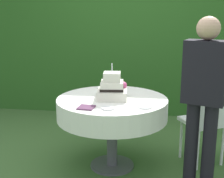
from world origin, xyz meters
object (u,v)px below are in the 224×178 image
(wedding_cake, at_px, (112,89))
(standing_person, at_px, (204,94))
(serving_plate_near, at_px, (108,108))
(serving_plate_far, at_px, (145,107))
(garden_chair, at_px, (208,118))
(cake_table, at_px, (112,109))
(napkin_stack, at_px, (86,107))
(serving_plate_left, at_px, (103,88))

(wedding_cake, distance_m, standing_person, 0.93)
(wedding_cake, height_order, standing_person, standing_person)
(serving_plate_near, relative_size, standing_person, 0.08)
(serving_plate_far, xyz_separation_m, garden_chair, (0.66, 0.46, -0.23))
(wedding_cake, relative_size, serving_plate_far, 2.79)
(serving_plate_far, distance_m, standing_person, 0.54)
(serving_plate_near, bearing_deg, wedding_cake, 91.66)
(wedding_cake, bearing_deg, cake_table, 119.44)
(cake_table, bearing_deg, napkin_stack, -117.56)
(serving_plate_left, height_order, napkin_stack, same)
(cake_table, bearing_deg, serving_plate_far, -38.66)
(wedding_cake, height_order, serving_plate_left, wedding_cake)
(cake_table, distance_m, serving_plate_near, 0.38)
(napkin_stack, distance_m, standing_person, 1.06)
(serving_plate_left, bearing_deg, cake_table, -68.67)
(wedding_cake, height_order, napkin_stack, wedding_cake)
(napkin_stack, bearing_deg, serving_plate_left, 87.74)
(garden_chair, bearing_deg, serving_plate_left, 168.58)
(cake_table, height_order, wedding_cake, wedding_cake)
(serving_plate_far, xyz_separation_m, napkin_stack, (-0.54, -0.09, 0.00))
(serving_plate_far, distance_m, serving_plate_left, 0.86)
(serving_plate_near, height_order, serving_plate_far, same)
(garden_chair, bearing_deg, standing_person, -105.16)
(wedding_cake, xyz_separation_m, garden_chair, (1.00, 0.18, -0.33))
(napkin_stack, xyz_separation_m, standing_person, (1.05, 0.02, 0.16))
(napkin_stack, relative_size, standing_person, 0.09)
(wedding_cake, distance_m, serving_plate_far, 0.45)
(napkin_stack, distance_m, garden_chair, 1.33)
(wedding_cake, xyz_separation_m, serving_plate_left, (-0.16, 0.42, -0.10))
(wedding_cake, xyz_separation_m, napkin_stack, (-0.19, -0.36, -0.10))
(standing_person, bearing_deg, serving_plate_far, 171.87)
(serving_plate_left, bearing_deg, napkin_stack, -92.26)
(serving_plate_far, height_order, serving_plate_left, same)
(cake_table, xyz_separation_m, standing_person, (0.86, -0.35, 0.28))
(serving_plate_far, bearing_deg, cake_table, 141.34)
(serving_plate_far, height_order, napkin_stack, same)
(serving_plate_near, height_order, standing_person, standing_person)
(serving_plate_near, xyz_separation_m, serving_plate_far, (0.34, 0.09, 0.00))
(serving_plate_near, height_order, serving_plate_left, same)
(serving_plate_near, distance_m, standing_person, 0.86)
(cake_table, bearing_deg, serving_plate_near, -88.07)
(cake_table, bearing_deg, wedding_cake, -60.56)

